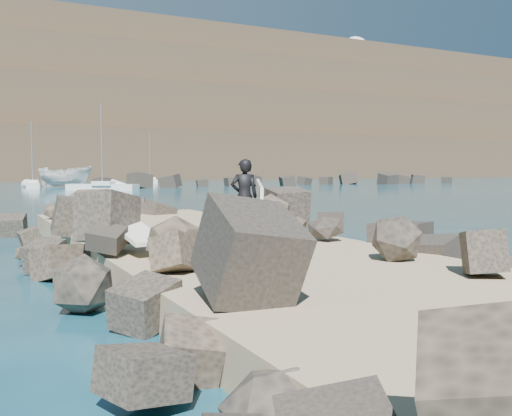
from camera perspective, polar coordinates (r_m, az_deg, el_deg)
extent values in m
plane|color=#0F384C|center=(12.87, -2.04, -6.40)|extent=(800.00, 800.00, 0.00)
cube|color=#8C7759|center=(11.06, 2.37, -6.54)|extent=(6.00, 26.00, 0.60)
cube|color=black|center=(10.43, -13.13, -6.17)|extent=(2.60, 22.00, 1.00)
cube|color=black|center=(13.07, 12.45, -4.11)|extent=(2.60, 22.00, 1.00)
cube|color=black|center=(77.78, 4.21, 2.72)|extent=(52.00, 4.00, 1.20)
cube|color=#2D4919|center=(172.70, -22.11, 8.25)|extent=(360.00, 140.00, 32.00)
cube|color=white|center=(12.15, -12.91, -2.14)|extent=(1.02, 2.70, 0.09)
imported|color=silver|center=(75.42, -18.54, 3.02)|extent=(7.19, 5.33, 2.61)
imported|color=black|center=(14.91, -1.17, 1.15)|extent=(0.83, 0.67, 1.96)
cube|color=white|center=(15.11, 0.36, 1.39)|extent=(1.09, 2.24, 0.76)
cylinder|color=silver|center=(214.40, 9.82, 12.77)|extent=(7.40, 7.40, 6.47)
sphere|color=silver|center=(215.92, 9.85, 15.08)|extent=(11.10, 11.10, 11.10)
cube|color=silver|center=(114.81, -4.74, 2.95)|extent=(2.36, 6.01, 0.80)
cylinder|color=gray|center=(114.80, -4.75, 4.74)|extent=(0.12, 0.12, 6.46)
cube|color=silver|center=(114.17, -4.61, 3.20)|extent=(1.23, 1.79, 0.44)
cube|color=silver|center=(62.15, -15.11, 1.95)|extent=(6.92, 6.36, 0.80)
cylinder|color=gray|center=(62.17, -15.19, 6.18)|extent=(0.12, 0.12, 8.49)
cube|color=silver|center=(61.54, -15.00, 2.40)|extent=(2.44, 2.35, 0.44)
cube|color=silver|center=(88.44, -10.55, 2.59)|extent=(2.48, 6.63, 0.80)
cylinder|color=gray|center=(88.44, -10.59, 5.13)|extent=(0.12, 0.12, 7.13)
cube|color=silver|center=(87.70, -10.41, 2.91)|extent=(1.32, 1.96, 0.44)
cube|color=silver|center=(71.84, -21.42, 2.07)|extent=(2.08, 6.62, 0.80)
cylinder|color=gray|center=(71.83, -21.50, 5.21)|extent=(0.12, 0.12, 7.17)
cube|color=silver|center=(71.05, -21.37, 2.46)|extent=(1.22, 1.92, 0.44)
cube|color=white|center=(167.52, -13.06, 14.80)|extent=(12.00, 7.00, 4.00)
cube|color=white|center=(189.87, -3.38, 13.44)|extent=(6.00, 6.00, 3.00)
cube|color=white|center=(181.85, 5.21, 14.18)|extent=(5.00, 5.00, 5.00)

